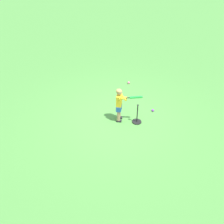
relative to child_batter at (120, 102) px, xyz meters
The scene contains 5 objects.
ground_plane 0.66m from the child_batter, ahead, with size 40.00×40.00×0.00m, color #519942.
child_batter is the anchor object (origin of this frame).
play_ball_midfield 1.31m from the child_batter, 113.68° to the right, with size 0.08×0.08×0.08m, color purple.
play_ball_far_left 2.35m from the child_batter, 56.52° to the right, with size 0.09×0.09×0.09m, color pink.
batting_tee 0.75m from the child_batter, 148.94° to the right, with size 0.28×0.28×0.62m.
Camera 1 is at (-4.17, 4.61, 4.71)m, focal length 40.59 mm.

